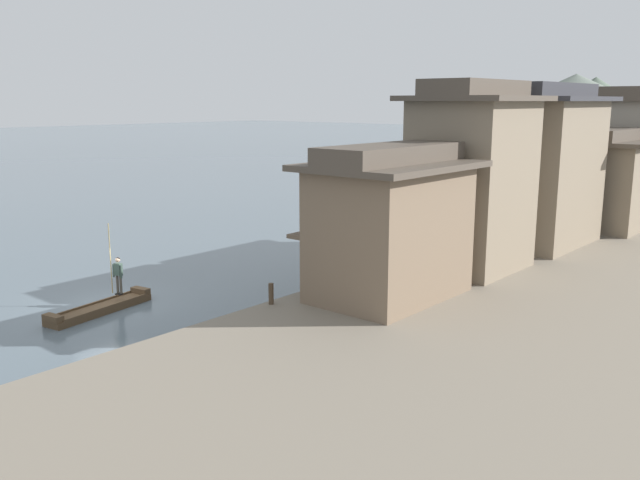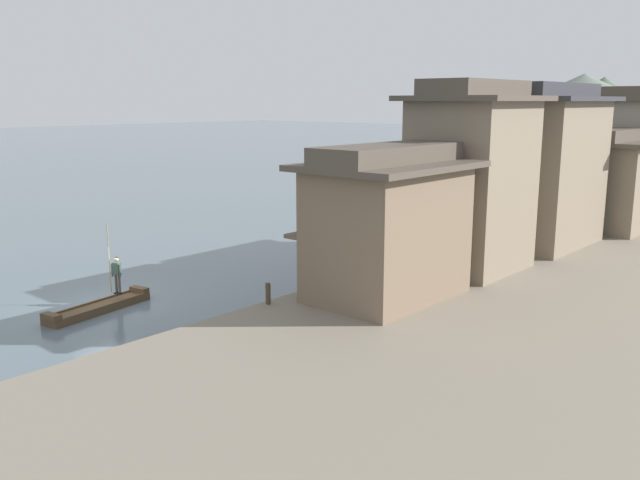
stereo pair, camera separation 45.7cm
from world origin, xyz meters
name	(u,v)px [view 2 (the right image)]	position (x,y,z in m)	size (l,w,h in m)	color
ground_plane	(109,303)	(0.00, 0.00, 0.00)	(400.00, 400.00, 0.00)	slate
boat_foreground_poled	(98,308)	(0.77, -0.92, 0.17)	(1.72, 4.92, 0.51)	brown
boatman_person	(116,270)	(0.58, 0.12, 1.52)	(0.55, 0.33, 3.04)	black
boat_moored_nearest	(571,203)	(4.23, 40.48, 0.19)	(1.19, 4.13, 0.58)	brown
boat_moored_second	(598,188)	(2.36, 52.19, 0.14)	(3.64, 2.01, 0.42)	#232326
boat_moored_third	(368,219)	(-3.79, 23.31, 0.15)	(4.81, 1.82, 0.46)	brown
boat_moored_far	(367,267)	(5.12, 11.53, 0.30)	(1.26, 5.48, 0.87)	#423328
boat_midriver_drifting	(385,241)	(1.53, 18.00, 0.11)	(5.54, 2.74, 0.34)	#423328
house_waterfront_nearest	(387,224)	(9.78, 6.75, 3.72)	(5.32, 7.06, 6.14)	#75604C
house_waterfront_second	(471,178)	(9.87, 13.19, 5.03)	(5.51, 6.00, 8.74)	#7F705B
house_waterfront_tall	(543,167)	(10.02, 20.80, 5.01)	(5.82, 7.82, 8.74)	#7F705B
house_waterfront_narrow	(599,180)	(10.62, 28.03, 3.72)	(7.01, 6.36, 6.14)	#7F705B
house_waterfront_far	(634,153)	(10.67, 34.37, 5.02)	(7.12, 6.51, 8.74)	gray
mooring_post_dock_near	(268,294)	(6.93, 2.84, 1.14)	(0.20, 0.20, 0.84)	#473828
mooring_post_dock_mid	(423,247)	(6.93, 13.91, 1.19)	(0.20, 0.20, 0.95)	#473828
mooring_post_dock_far	(524,219)	(6.93, 25.69, 1.13)	(0.20, 0.20, 0.83)	#473828
hill_far_west	(602,110)	(-23.75, 127.30, 6.67)	(41.07, 41.07, 13.34)	#5B6B5B
hill_far_east	(582,112)	(-20.07, 106.44, 6.62)	(57.39, 57.39, 13.25)	slate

